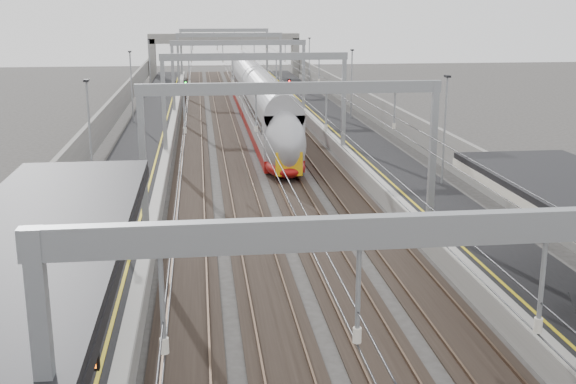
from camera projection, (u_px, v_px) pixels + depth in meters
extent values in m
cube|color=black|center=(144.00, 149.00, 53.20)|extent=(4.00, 120.00, 1.00)
cube|color=black|center=(357.00, 144.00, 55.09)|extent=(4.00, 120.00, 1.00)
cube|color=black|center=(192.00, 154.00, 53.73)|extent=(2.40, 140.00, 0.08)
cube|color=brown|center=(183.00, 153.00, 53.62)|extent=(0.07, 140.00, 0.14)
cube|color=brown|center=(202.00, 152.00, 53.79)|extent=(0.07, 140.00, 0.14)
cube|color=black|center=(233.00, 153.00, 54.09)|extent=(2.40, 140.00, 0.08)
cube|color=brown|center=(223.00, 152.00, 53.98)|extent=(0.07, 140.00, 0.14)
cube|color=brown|center=(242.00, 152.00, 54.15)|extent=(0.07, 140.00, 0.14)
cube|color=black|center=(272.00, 152.00, 54.44)|extent=(2.40, 140.00, 0.08)
cube|color=brown|center=(263.00, 151.00, 54.33)|extent=(0.07, 140.00, 0.14)
cube|color=brown|center=(282.00, 151.00, 54.50)|extent=(0.07, 140.00, 0.14)
cube|color=black|center=(312.00, 151.00, 54.79)|extent=(2.40, 140.00, 0.08)
cube|color=brown|center=(302.00, 150.00, 54.69)|extent=(0.07, 140.00, 0.14)
cube|color=brown|center=(321.00, 150.00, 54.86)|extent=(0.07, 140.00, 0.14)
cube|color=gray|center=(455.00, 229.00, 11.11)|extent=(13.00, 0.25, 0.50)
cube|color=gray|center=(143.00, 163.00, 30.35)|extent=(0.28, 0.28, 6.60)
cube|color=gray|center=(433.00, 155.00, 31.84)|extent=(0.28, 0.28, 6.60)
cube|color=gray|center=(291.00, 88.00, 30.33)|extent=(13.00, 0.25, 0.50)
cube|color=gray|center=(164.00, 102.00, 49.57)|extent=(0.28, 0.28, 6.60)
cube|color=gray|center=(344.00, 100.00, 51.06)|extent=(0.28, 0.28, 6.60)
cube|color=gray|center=(255.00, 57.00, 49.56)|extent=(13.00, 0.25, 0.50)
cube|color=gray|center=(173.00, 76.00, 68.80)|extent=(0.28, 0.28, 6.60)
cube|color=gray|center=(304.00, 74.00, 70.29)|extent=(0.28, 0.28, 6.60)
cube|color=gray|center=(238.00, 43.00, 68.78)|extent=(13.00, 0.25, 0.50)
cube|color=gray|center=(178.00, 61.00, 88.03)|extent=(0.28, 0.28, 6.60)
cube|color=gray|center=(281.00, 60.00, 89.51)|extent=(0.28, 0.28, 6.60)
cube|color=gray|center=(229.00, 35.00, 88.01)|extent=(13.00, 0.25, 0.50)
cube|color=gray|center=(181.00, 52.00, 105.33)|extent=(0.28, 0.28, 6.60)
cube|color=gray|center=(267.00, 51.00, 106.82)|extent=(0.28, 0.28, 6.60)
cube|color=gray|center=(224.00, 30.00, 105.31)|extent=(13.00, 0.25, 0.50)
cylinder|color=#262628|center=(191.00, 74.00, 57.18)|extent=(0.03, 140.00, 0.03)
cylinder|color=#262628|center=(228.00, 74.00, 57.53)|extent=(0.03, 140.00, 0.03)
cylinder|color=#262628|center=(266.00, 73.00, 57.89)|extent=(0.03, 140.00, 0.03)
cylinder|color=#262628|center=(303.00, 73.00, 58.24)|extent=(0.03, 140.00, 0.03)
cylinder|color=black|center=(17.00, 259.00, 22.58)|extent=(0.20, 0.20, 4.00)
cube|color=black|center=(53.00, 358.00, 12.95)|extent=(1.60, 0.15, 0.55)
cube|color=#FF5505|center=(53.00, 360.00, 12.87)|extent=(1.50, 0.02, 0.42)
cube|color=slate|center=(224.00, 38.00, 105.60)|extent=(22.00, 2.20, 1.40)
cube|color=slate|center=(152.00, 60.00, 105.13)|extent=(1.00, 2.20, 6.20)
cube|color=slate|center=(295.00, 59.00, 107.61)|extent=(1.00, 2.20, 6.20)
cube|color=slate|center=(99.00, 135.00, 52.55)|extent=(0.30, 120.00, 3.20)
cube|color=slate|center=(398.00, 129.00, 55.20)|extent=(0.30, 120.00, 3.20)
cube|color=maroon|center=(268.00, 137.00, 57.60)|extent=(2.66, 22.66, 0.79)
cube|color=#A0A0A6|center=(268.00, 114.00, 57.14)|extent=(2.66, 22.66, 2.96)
cube|color=black|center=(279.00, 161.00, 50.06)|extent=(1.97, 2.36, 0.49)
cube|color=maroon|center=(248.00, 101.00, 79.76)|extent=(2.66, 22.66, 0.79)
cube|color=#A0A0A6|center=(248.00, 84.00, 79.30)|extent=(2.66, 22.66, 2.96)
cube|color=black|center=(254.00, 114.00, 72.22)|extent=(1.97, 2.36, 0.49)
ellipsoid|color=#A0A0A6|center=(285.00, 144.00, 46.13)|extent=(2.66, 5.12, 4.14)
cube|color=#E4A30C|center=(289.00, 164.00, 44.32)|extent=(1.67, 0.12, 1.48)
cube|color=black|center=(288.00, 139.00, 44.37)|extent=(1.58, 0.57, 0.93)
cylinder|color=black|center=(575.00, 301.00, 23.89)|extent=(0.06, 0.06, 0.41)
cylinder|color=black|center=(186.00, 100.00, 73.39)|extent=(0.12, 0.12, 3.00)
cube|color=black|center=(186.00, 84.00, 72.99)|extent=(0.32, 0.22, 0.75)
sphere|color=#0CE526|center=(186.00, 83.00, 72.83)|extent=(0.16, 0.16, 0.16)
cylinder|color=black|center=(269.00, 99.00, 73.61)|extent=(0.12, 0.12, 3.00)
cube|color=black|center=(269.00, 84.00, 73.22)|extent=(0.32, 0.22, 0.75)
sphere|color=#0CE526|center=(269.00, 82.00, 73.05)|extent=(0.16, 0.16, 0.16)
cylinder|color=black|center=(289.00, 98.00, 74.85)|extent=(0.12, 0.12, 3.00)
cube|color=black|center=(289.00, 82.00, 74.46)|extent=(0.32, 0.22, 0.75)
sphere|color=red|center=(289.00, 81.00, 74.29)|extent=(0.16, 0.16, 0.16)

